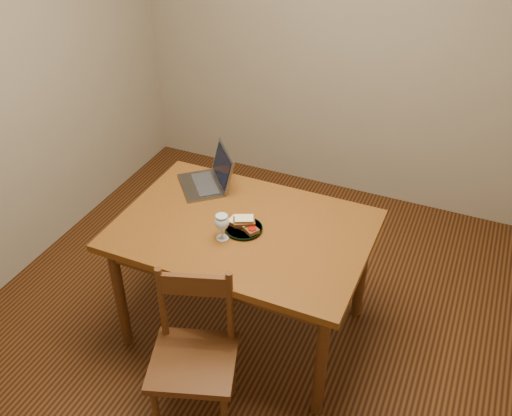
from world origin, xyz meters
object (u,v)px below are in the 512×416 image
at_px(chair, 193,351).
at_px(milk_glass, 222,227).
at_px(plate, 244,229).
at_px(table, 244,240).
at_px(laptop, 211,176).

height_order(chair, milk_glass, milk_glass).
height_order(plate, milk_glass, milk_glass).
bearing_deg(milk_glass, table, 65.77).
bearing_deg(table, laptop, 139.04).
relative_size(chair, milk_glass, 3.44).
height_order(milk_glass, laptop, laptop).
distance_m(chair, milk_glass, 0.61).
relative_size(table, laptop, 3.22).
bearing_deg(table, chair, -87.76).
xyz_separation_m(chair, laptop, (-0.36, 0.91, 0.34)).
xyz_separation_m(milk_glass, laptop, (-0.28, 0.42, -0.01)).
bearing_deg(table, plate, -59.74).
xyz_separation_m(table, milk_glass, (-0.06, -0.13, 0.16)).
bearing_deg(laptop, plate, 6.99).
bearing_deg(laptop, table, 7.94).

